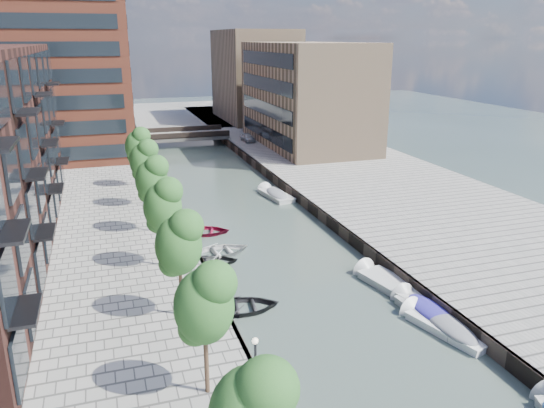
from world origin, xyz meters
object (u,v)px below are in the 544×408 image
sloop_3 (220,255)px  sloop_4 (209,265)px  tree_1 (204,301)px  motorboat_2 (386,283)px  sloop_1 (242,311)px  motorboat_3 (426,311)px  motorboat_1 (442,325)px  tree_6 (137,144)px  bridge (183,135)px  car (248,137)px  tree_3 (162,204)px  tree_5 (143,159)px  sloop_2 (203,234)px  tree_4 (151,178)px  motorboat_4 (274,195)px  tree_2 (178,241)px

sloop_3 → sloop_4: sloop_3 is taller
tree_1 → motorboat_2: size_ratio=0.99×
sloop_1 → motorboat_3: motorboat_3 is taller
sloop_3 → motorboat_1: 17.13m
tree_6 → motorboat_1: 35.47m
motorboat_1 → bridge: bearing=95.2°
tree_1 → car: tree_1 is taller
tree_6 → sloop_3: 19.27m
bridge → tree_3: size_ratio=2.18×
tree_1 → sloop_4: 16.59m
bridge → tree_5: size_ratio=2.18×
bridge → tree_3: 47.92m
bridge → motorboat_1: (5.26, -58.29, -1.18)m
motorboat_3 → motorboat_2: bearing=93.4°
motorboat_1 → motorboat_2: size_ratio=0.93×
tree_6 → motorboat_3: size_ratio=1.09×
sloop_2 → motorboat_3: bearing=-134.5°
car → tree_4: bearing=-120.1°
sloop_3 → motorboat_1: bearing=-155.0°
bridge → tree_4: size_ratio=2.18×
tree_5 → motorboat_3: 27.87m
tree_4 → motorboat_4: 16.70m
tree_5 → sloop_4: size_ratio=1.43×
sloop_4 → motorboat_3: bearing=-128.0°
tree_1 → motorboat_3: size_ratio=1.09×
tree_4 → motorboat_1: bearing=-53.0°
tree_3 → tree_5: same height
bridge → tree_3: tree_3 is taller
tree_5 → car: (17.08, 27.31, -3.70)m
tree_5 → motorboat_1: tree_5 is taller
tree_2 → tree_4: 14.00m
tree_4 → sloop_1: size_ratio=1.29×
sloop_3 → motorboat_2: (9.32, -8.38, 0.11)m
motorboat_2 → tree_1: bearing=-147.7°
bridge → motorboat_1: size_ratio=2.32×
tree_3 → tree_6: (0.00, 21.00, 0.00)m
motorboat_4 → tree_6: bearing=159.8°
sloop_3 → tree_5: bearing=12.7°
tree_1 → tree_5: 28.00m
bridge → tree_4: bearing=-102.0°
motorboat_4 → car: car is taller
sloop_4 → sloop_3: bearing=-27.0°
motorboat_1 → sloop_3: bearing=123.6°
motorboat_1 → motorboat_4: size_ratio=1.01×
tree_6 → sloop_1: 27.59m
sloop_1 → tree_2: bearing=114.1°
tree_6 → motorboat_3: 34.01m
tree_2 → motorboat_4: tree_2 is taller
motorboat_1 → motorboat_3: motorboat_3 is taller
tree_1 → bridge: bearing=82.1°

